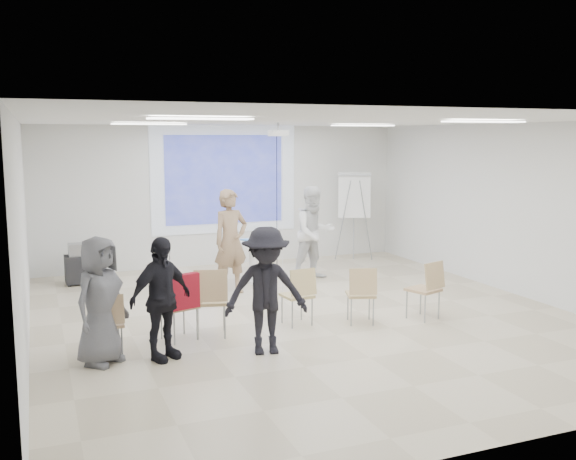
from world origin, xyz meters
name	(u,v)px	position (x,y,z in m)	size (l,w,h in m)	color
floor	(307,320)	(0.00, 0.00, -0.05)	(8.00, 9.00, 0.10)	beige
ceiling	(308,117)	(0.00, 0.00, 3.05)	(8.00, 9.00, 0.10)	white
wall_back	(224,195)	(0.00, 4.55, 1.50)	(8.00, 0.10, 3.00)	silver
wall_left	(18,236)	(-4.05, 0.00, 1.50)	(0.10, 9.00, 3.00)	silver
wall_right	(520,210)	(4.05, 0.00, 1.50)	(0.10, 9.00, 3.00)	silver
projection_halo	(225,179)	(0.00, 4.49, 1.85)	(3.20, 0.01, 2.30)	silver
projection_image	(225,179)	(0.00, 4.47, 1.85)	(2.60, 0.01, 1.90)	#333FAD
pedestal_table	(253,258)	(-0.01, 2.60, 0.46)	(0.88, 0.88, 0.83)	white
player_left	(231,235)	(-0.65, 1.89, 1.05)	(0.77, 0.52, 2.10)	#9E7E61
player_right	(314,228)	(1.19, 2.41, 1.00)	(0.97, 0.77, 2.01)	white
controller_left	(236,214)	(-0.47, 2.14, 1.39)	(0.04, 0.12, 0.04)	white
controller_right	(301,209)	(1.01, 2.66, 1.36)	(0.04, 0.13, 0.04)	silver
chair_far_left	(107,320)	(-3.06, -0.77, 0.49)	(0.39, 0.42, 0.83)	tan
chair_left_mid	(182,301)	(-2.05, -0.45, 0.56)	(0.56, 0.59, 0.94)	tan
chair_left_inner	(211,296)	(-1.64, -0.44, 0.58)	(0.56, 0.59, 0.98)	tan
chair_center	(299,291)	(-0.29, -0.39, 0.52)	(0.45, 0.48, 0.87)	tan
chair_right_inner	(362,291)	(0.59, -0.66, 0.51)	(0.52, 0.54, 0.87)	tan
chair_right_far	(428,285)	(1.63, -0.82, 0.54)	(0.55, 0.57, 0.91)	tan
red_jacket	(182,292)	(-2.08, -0.60, 0.72)	(0.49, 0.11, 0.47)	maroon
laptop	(210,298)	(-1.62, -0.33, 0.53)	(0.36, 0.26, 0.03)	black
audience_left	(161,290)	(-2.44, -1.08, 0.89)	(1.04, 0.62, 1.78)	black
audience_mid	(266,282)	(-1.15, -1.34, 0.93)	(1.20, 0.66, 1.86)	black
audience_outer	(100,293)	(-3.16, -0.95, 0.89)	(0.87, 0.57, 1.78)	#5E5E64
flipchart_easel	(354,196)	(2.80, 3.83, 1.44)	(0.78, 0.63, 1.96)	#96989E
av_cart	(79,265)	(-3.11, 3.64, 0.36)	(0.53, 0.43, 0.78)	black
ceiling_projector	(278,141)	(0.10, 1.49, 2.69)	(0.30, 0.25, 3.00)	white
fluor_panel_nw	(149,124)	(-2.00, 2.00, 2.97)	(1.20, 0.30, 0.02)	white
fluor_panel_ne	(363,126)	(2.00, 2.00, 2.97)	(1.20, 0.30, 0.02)	white
fluor_panel_sw	(201,119)	(-2.00, -1.50, 2.97)	(1.20, 0.30, 0.02)	white
fluor_panel_se	(484,122)	(2.00, -1.50, 2.97)	(1.20, 0.30, 0.02)	white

